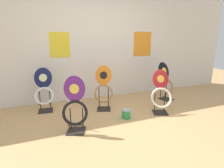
# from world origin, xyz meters

# --- Properties ---
(ground_plane) EXTENTS (14.00, 14.00, 0.00)m
(ground_plane) POSITION_xyz_m (0.00, 0.00, 0.00)
(ground_plane) COLOR tan
(wall_back) EXTENTS (8.00, 0.07, 2.60)m
(wall_back) POSITION_xyz_m (0.00, 1.95, 1.30)
(wall_back) COLOR silver
(wall_back) RESTS_ON ground_plane
(toilet_seat_display_jazz_black) EXTENTS (0.42, 0.41, 0.89)m
(toilet_seat_display_jazz_black) POSITION_xyz_m (1.51, 1.18, 0.44)
(toilet_seat_display_jazz_black) COLOR black
(toilet_seat_display_jazz_black) RESTS_ON ground_plane
(toilet_seat_display_orange_sun) EXTENTS (0.42, 0.38, 0.91)m
(toilet_seat_display_orange_sun) POSITION_xyz_m (-0.10, 1.11, 0.44)
(toilet_seat_display_orange_sun) COLOR black
(toilet_seat_display_orange_sun) RESTS_ON ground_plane
(toilet_seat_display_navy_moon) EXTENTS (0.38, 0.35, 0.87)m
(toilet_seat_display_navy_moon) POSITION_xyz_m (-1.25, 1.47, 0.43)
(toilet_seat_display_navy_moon) COLOR black
(toilet_seat_display_navy_moon) RESTS_ON ground_plane
(toilet_seat_display_purple_note) EXTENTS (0.42, 0.36, 0.89)m
(toilet_seat_display_purple_note) POSITION_xyz_m (-0.82, 0.38, 0.39)
(toilet_seat_display_purple_note) COLOR black
(toilet_seat_display_purple_note) RESTS_ON ground_plane
(toilet_seat_display_crimson_swirl) EXTENTS (0.47, 0.47, 0.84)m
(toilet_seat_display_crimson_swirl) POSITION_xyz_m (0.88, 0.52, 0.38)
(toilet_seat_display_crimson_swirl) COLOR black
(toilet_seat_display_crimson_swirl) RESTS_ON ground_plane
(paint_can) EXTENTS (0.17, 0.17, 0.17)m
(paint_can) POSITION_xyz_m (0.14, 0.53, 0.09)
(paint_can) COLOR #2D8E4C
(paint_can) RESTS_ON ground_plane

